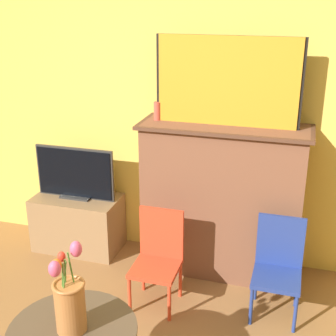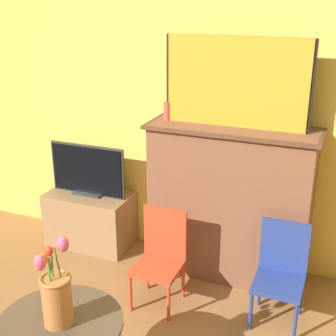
{
  "view_description": "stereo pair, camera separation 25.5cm",
  "coord_description": "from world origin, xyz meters",
  "px_view_note": "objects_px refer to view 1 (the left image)",
  "views": [
    {
      "loc": [
        0.75,
        -1.32,
        2.07
      ],
      "look_at": [
        0.01,
        1.21,
        1.08
      ],
      "focal_mm": 50.0,
      "sensor_mm": 36.0,
      "label": 1
    },
    {
      "loc": [
        0.99,
        -1.24,
        2.07
      ],
      "look_at": [
        0.01,
        1.21,
        1.08
      ],
      "focal_mm": 50.0,
      "sensor_mm": 36.0,
      "label": 2
    }
  ],
  "objects_px": {
    "painting": "(227,82)",
    "tv_monitor": "(75,174)",
    "chair_red": "(158,255)",
    "vase_tulips": "(69,301)",
    "chair_blue": "(278,264)"
  },
  "relations": [
    {
      "from": "painting",
      "to": "tv_monitor",
      "type": "distance_m",
      "value": 1.47
    },
    {
      "from": "chair_red",
      "to": "vase_tulips",
      "type": "distance_m",
      "value": 1.1
    },
    {
      "from": "painting",
      "to": "chair_red",
      "type": "distance_m",
      "value": 1.29
    },
    {
      "from": "vase_tulips",
      "to": "tv_monitor",
      "type": "bearing_deg",
      "value": 116.24
    },
    {
      "from": "painting",
      "to": "vase_tulips",
      "type": "relative_size",
      "value": 2.22
    },
    {
      "from": "painting",
      "to": "vase_tulips",
      "type": "height_order",
      "value": "painting"
    },
    {
      "from": "painting",
      "to": "chair_red",
      "type": "xyz_separation_m",
      "value": [
        -0.34,
        -0.53,
        -1.13
      ]
    },
    {
      "from": "tv_monitor",
      "to": "vase_tulips",
      "type": "height_order",
      "value": "vase_tulips"
    },
    {
      "from": "vase_tulips",
      "to": "painting",
      "type": "bearing_deg",
      "value": 73.93
    },
    {
      "from": "tv_monitor",
      "to": "vase_tulips",
      "type": "distance_m",
      "value": 1.74
    },
    {
      "from": "chair_red",
      "to": "chair_blue",
      "type": "xyz_separation_m",
      "value": [
        0.81,
        0.12,
        0.0
      ]
    },
    {
      "from": "tv_monitor",
      "to": "chair_blue",
      "type": "relative_size",
      "value": 0.99
    },
    {
      "from": "tv_monitor",
      "to": "chair_red",
      "type": "xyz_separation_m",
      "value": [
        0.88,
        -0.52,
        -0.31
      ]
    },
    {
      "from": "painting",
      "to": "chair_blue",
      "type": "xyz_separation_m",
      "value": [
        0.46,
        -0.41,
        -1.13
      ]
    },
    {
      "from": "chair_red",
      "to": "painting",
      "type": "bearing_deg",
      "value": 57.19
    }
  ]
}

